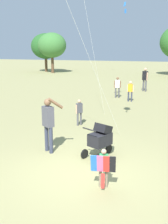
{
  "coord_description": "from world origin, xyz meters",
  "views": [
    {
      "loc": [
        1.99,
        -5.97,
        3.14
      ],
      "look_at": [
        -0.41,
        1.15,
        1.3
      ],
      "focal_mm": 41.97,
      "sensor_mm": 36.0,
      "label": 1
    }
  ],
  "objects": [
    {
      "name": "child_with_butterfly_kite",
      "position": [
        0.66,
        -0.64,
        0.56
      ],
      "size": [
        0.57,
        0.38,
        0.93
      ],
      "color": "#7F705B",
      "rests_on": "ground"
    },
    {
      "name": "person_red_shirt",
      "position": [
        -1.55,
        3.92,
        0.64
      ],
      "size": [
        0.25,
        0.31,
        1.09
      ],
      "color": "#4C4C51",
      "rests_on": "ground"
    },
    {
      "name": "stroller",
      "position": [
        0.14,
        1.03,
        0.61
      ],
      "size": [
        0.81,
        1.1,
        1.03
      ],
      "color": "black",
      "rests_on": "ground"
    },
    {
      "name": "person_adult_flyer",
      "position": [
        -1.47,
        0.92,
        1.01
      ],
      "size": [
        0.67,
        0.47,
        1.75
      ],
      "color": "#33384C",
      "rests_on": "ground"
    },
    {
      "name": "person_kid_running",
      "position": [
        -1.31,
        10.59,
        0.79
      ],
      "size": [
        0.43,
        0.21,
        1.34
      ],
      "color": "#4C4C51",
      "rests_on": "ground"
    },
    {
      "name": "person_back_turned",
      "position": [
        0.09,
        13.77,
        1.03
      ],
      "size": [
        0.43,
        0.43,
        1.74
      ],
      "color": "#4C4C51",
      "rests_on": "ground"
    },
    {
      "name": "person_couple_left",
      "position": [
        -0.33,
        9.6,
        0.73
      ],
      "size": [
        0.4,
        0.17,
        1.24
      ],
      "color": "#33384C",
      "rests_on": "ground"
    },
    {
      "name": "ground_plane",
      "position": [
        0.0,
        0.0,
        0.0
      ],
      "size": [
        120.0,
        120.0,
        0.0
      ],
      "primitive_type": "plane",
      "color": "#938E5B"
    }
  ]
}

